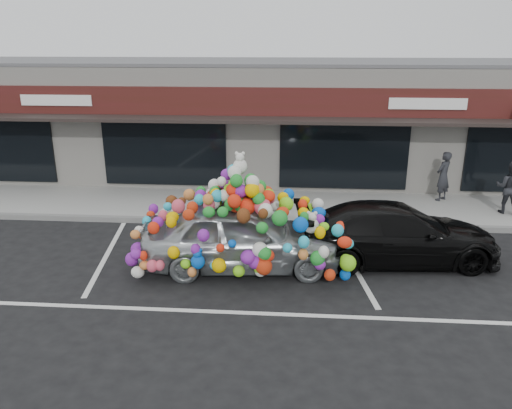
# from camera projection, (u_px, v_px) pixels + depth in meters

# --- Properties ---
(ground) EXTENTS (90.00, 90.00, 0.00)m
(ground) POSITION_uv_depth(u_px,v_px,m) (234.00, 262.00, 11.94)
(ground) COLOR black
(ground) RESTS_ON ground
(shop_building) EXTENTS (24.00, 7.20, 4.31)m
(shop_building) POSITION_uv_depth(u_px,v_px,m) (259.00, 118.00, 19.24)
(shop_building) COLOR silver
(shop_building) RESTS_ON ground
(sidewalk) EXTENTS (26.00, 3.00, 0.15)m
(sidewalk) POSITION_uv_depth(u_px,v_px,m) (249.00, 206.00, 15.70)
(sidewalk) COLOR gray
(sidewalk) RESTS_ON ground
(kerb) EXTENTS (26.00, 0.18, 0.16)m
(kerb) POSITION_uv_depth(u_px,v_px,m) (244.00, 223.00, 14.28)
(kerb) COLOR slate
(kerb) RESTS_ON ground
(parking_stripe_left) EXTENTS (0.73, 4.37, 0.01)m
(parking_stripe_left) POSITION_uv_depth(u_px,v_px,m) (107.00, 254.00, 12.36)
(parking_stripe_left) COLOR silver
(parking_stripe_left) RESTS_ON ground
(parking_stripe_mid) EXTENTS (0.73, 4.37, 0.01)m
(parking_stripe_mid) POSITION_uv_depth(u_px,v_px,m) (351.00, 262.00, 11.93)
(parking_stripe_mid) COLOR silver
(parking_stripe_mid) RESTS_ON ground
(lane_line) EXTENTS (14.00, 0.12, 0.01)m
(lane_line) POSITION_uv_depth(u_px,v_px,m) (323.00, 316.00, 9.62)
(lane_line) COLOR silver
(lane_line) RESTS_ON ground
(toy_car) EXTENTS (3.29, 5.01, 2.83)m
(toy_car) POSITION_uv_depth(u_px,v_px,m) (242.00, 228.00, 11.41)
(toy_car) COLOR #A1A6AC
(toy_car) RESTS_ON ground
(black_sedan) EXTENTS (2.40, 4.97, 1.39)m
(black_sedan) POSITION_uv_depth(u_px,v_px,m) (396.00, 233.00, 11.83)
(black_sedan) COLOR black
(black_sedan) RESTS_ON ground
(pedestrian_a) EXTENTS (0.68, 0.67, 1.58)m
(pedestrian_a) POSITION_uv_depth(u_px,v_px,m) (443.00, 176.00, 15.78)
(pedestrian_a) COLOR black
(pedestrian_a) RESTS_ON sidewalk
(pedestrian_b) EXTENTS (0.95, 0.89, 1.57)m
(pedestrian_b) POSITION_uv_depth(u_px,v_px,m) (510.00, 187.00, 14.62)
(pedestrian_b) COLOR black
(pedestrian_b) RESTS_ON sidewalk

